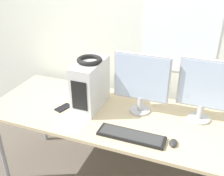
{
  "coord_description": "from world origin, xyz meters",
  "views": [
    {
      "loc": [
        0.47,
        -1.27,
        1.93
      ],
      "look_at": [
        -0.17,
        0.4,
        1.0
      ],
      "focal_mm": 42.0,
      "sensor_mm": 36.0,
      "label": 1
    }
  ],
  "objects_px": {
    "monitor_right_near": "(205,89)",
    "cell_phone": "(63,108)",
    "headphones": "(90,60)",
    "keyboard": "(131,136)",
    "pc_tower": "(91,85)",
    "monitor_main": "(141,81)",
    "mouse": "(173,143)"
  },
  "relations": [
    {
      "from": "headphones",
      "to": "cell_phone",
      "type": "xyz_separation_m",
      "value": [
        -0.2,
        -0.12,
        -0.41
      ]
    },
    {
      "from": "monitor_main",
      "to": "mouse",
      "type": "bearing_deg",
      "value": -45.08
    },
    {
      "from": "pc_tower",
      "to": "monitor_main",
      "type": "xyz_separation_m",
      "value": [
        0.41,
        0.06,
        0.07
      ]
    },
    {
      "from": "monitor_right_near",
      "to": "headphones",
      "type": "bearing_deg",
      "value": -172.58
    },
    {
      "from": "headphones",
      "to": "keyboard",
      "type": "xyz_separation_m",
      "value": [
        0.44,
        -0.28,
        -0.4
      ]
    },
    {
      "from": "pc_tower",
      "to": "mouse",
      "type": "bearing_deg",
      "value": -19.6
    },
    {
      "from": "mouse",
      "to": "keyboard",
      "type": "bearing_deg",
      "value": -175.4
    },
    {
      "from": "monitor_main",
      "to": "pc_tower",
      "type": "bearing_deg",
      "value": -170.9
    },
    {
      "from": "pc_tower",
      "to": "monitor_main",
      "type": "height_order",
      "value": "monitor_main"
    },
    {
      "from": "monitor_main",
      "to": "monitor_right_near",
      "type": "height_order",
      "value": "monitor_right_near"
    },
    {
      "from": "monitor_right_near",
      "to": "mouse",
      "type": "height_order",
      "value": "monitor_right_near"
    },
    {
      "from": "monitor_right_near",
      "to": "cell_phone",
      "type": "xyz_separation_m",
      "value": [
        -1.07,
        -0.23,
        -0.27
      ]
    },
    {
      "from": "pc_tower",
      "to": "keyboard",
      "type": "bearing_deg",
      "value": -32.74
    },
    {
      "from": "mouse",
      "to": "monitor_right_near",
      "type": "bearing_deg",
      "value": 69.55
    },
    {
      "from": "keyboard",
      "to": "cell_phone",
      "type": "distance_m",
      "value": 0.66
    },
    {
      "from": "cell_phone",
      "to": "mouse",
      "type": "bearing_deg",
      "value": 10.75
    },
    {
      "from": "pc_tower",
      "to": "cell_phone",
      "type": "xyz_separation_m",
      "value": [
        -0.2,
        -0.12,
        -0.19
      ]
    },
    {
      "from": "cell_phone",
      "to": "monitor_main",
      "type": "bearing_deg",
      "value": 36.14
    },
    {
      "from": "pc_tower",
      "to": "headphones",
      "type": "bearing_deg",
      "value": 90.0
    },
    {
      "from": "keyboard",
      "to": "mouse",
      "type": "xyz_separation_m",
      "value": [
        0.29,
        0.02,
        0.0
      ]
    },
    {
      "from": "pc_tower",
      "to": "monitor_main",
      "type": "distance_m",
      "value": 0.42
    },
    {
      "from": "headphones",
      "to": "mouse",
      "type": "height_order",
      "value": "headphones"
    },
    {
      "from": "monitor_main",
      "to": "keyboard",
      "type": "relative_size",
      "value": 1.03
    },
    {
      "from": "monitor_right_near",
      "to": "keyboard",
      "type": "relative_size",
      "value": 1.04
    },
    {
      "from": "pc_tower",
      "to": "cell_phone",
      "type": "bearing_deg",
      "value": -149.7
    },
    {
      "from": "monitor_right_near",
      "to": "mouse",
      "type": "bearing_deg",
      "value": -110.45
    },
    {
      "from": "monitor_main",
      "to": "cell_phone",
      "type": "xyz_separation_m",
      "value": [
        -0.61,
        -0.18,
        -0.27
      ]
    },
    {
      "from": "headphones",
      "to": "keyboard",
      "type": "bearing_deg",
      "value": -32.82
    },
    {
      "from": "headphones",
      "to": "cell_phone",
      "type": "bearing_deg",
      "value": -149.53
    },
    {
      "from": "keyboard",
      "to": "headphones",
      "type": "bearing_deg",
      "value": 147.18
    },
    {
      "from": "keyboard",
      "to": "monitor_right_near",
      "type": "bearing_deg",
      "value": 42.81
    },
    {
      "from": "monitor_main",
      "to": "cell_phone",
      "type": "bearing_deg",
      "value": -163.22
    }
  ]
}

